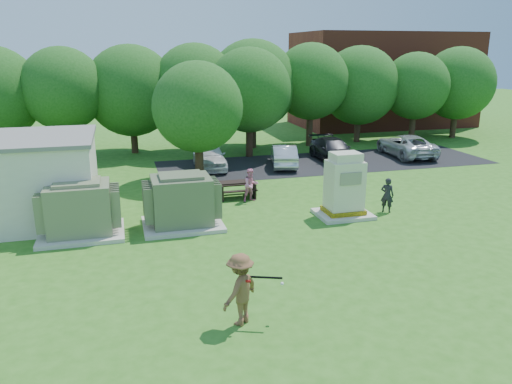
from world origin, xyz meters
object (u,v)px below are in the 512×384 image
object	(u,v)px
person_at_picnic	(251,185)
batter	(240,289)
generator_cabinet	(344,189)
person_by_generator	(387,195)
picnic_table	(236,187)
car_white	(209,156)
car_dark	(333,150)
transformer_left	(80,210)
transformer_right	(182,202)
car_silver_b	(406,145)
car_silver_a	(284,156)

from	to	relation	value
person_at_picnic	batter	bearing A→B (deg)	-119.94
generator_cabinet	person_by_generator	size ratio (longest dim) A/B	1.79
batter	person_by_generator	bearing A→B (deg)	-178.89
picnic_table	person_by_generator	bearing A→B (deg)	-34.45
car_white	car_dark	world-z (taller)	car_white
transformer_left	person_by_generator	size ratio (longest dim) A/B	2.03
picnic_table	person_by_generator	distance (m)	6.76
person_by_generator	transformer_right	bearing A→B (deg)	36.64
car_white	car_silver_b	distance (m)	12.70
transformer_right	batter	distance (m)	7.50
transformer_left	picnic_table	size ratio (longest dim) A/B	1.72
car_white	car_dark	distance (m)	7.64
generator_cabinet	picnic_table	bearing A→B (deg)	133.54
car_silver_b	car_white	bearing A→B (deg)	4.33
car_white	generator_cabinet	bearing A→B (deg)	-64.93
person_by_generator	car_silver_b	distance (m)	12.16
picnic_table	person_at_picnic	world-z (taller)	person_at_picnic
picnic_table	person_at_picnic	distance (m)	0.99
picnic_table	car_white	world-z (taller)	car_white
generator_cabinet	car_silver_b	size ratio (longest dim) A/B	0.53
person_by_generator	car_white	xyz separation A→B (m)	(-5.71, 9.90, -0.01)
car_white	transformer_left	bearing A→B (deg)	-120.24
generator_cabinet	person_at_picnic	bearing A→B (deg)	136.20
transformer_left	car_silver_a	size ratio (longest dim) A/B	0.77
transformer_left	car_silver_b	xyz separation A→B (m)	(19.16, 9.43, -0.28)
person_at_picnic	picnic_table	bearing A→B (deg)	107.71
picnic_table	car_white	bearing A→B (deg)	91.33
car_silver_a	batter	bearing A→B (deg)	82.28
person_by_generator	car_white	world-z (taller)	person_by_generator
generator_cabinet	car_silver_a	size ratio (longest dim) A/B	0.68
person_by_generator	person_at_picnic	world-z (taller)	person_at_picnic
car_silver_a	car_silver_b	xyz separation A→B (m)	(8.44, 0.73, 0.05)
generator_cabinet	transformer_left	bearing A→B (deg)	177.22
person_at_picnic	car_dark	bearing A→B (deg)	30.75
generator_cabinet	car_dark	distance (m)	10.60
transformer_right	picnic_table	world-z (taller)	transformer_right
car_silver_b	picnic_table	bearing A→B (deg)	30.11
generator_cabinet	batter	size ratio (longest dim) A/B	1.43
person_at_picnic	car_silver_b	xyz separation A→B (m)	(12.07, 6.94, -0.06)
generator_cabinet	person_by_generator	bearing A→B (deg)	-0.64
car_silver_a	car_white	bearing A→B (deg)	5.30
picnic_table	batter	world-z (taller)	batter
generator_cabinet	car_silver_b	world-z (taller)	generator_cabinet
generator_cabinet	person_at_picnic	world-z (taller)	generator_cabinet
car_silver_a	car_dark	bearing A→B (deg)	-154.87
transformer_right	car_dark	world-z (taller)	transformer_right
transformer_right	person_by_generator	distance (m)	8.49
picnic_table	transformer_left	bearing A→B (deg)	-153.39
transformer_right	generator_cabinet	world-z (taller)	generator_cabinet
person_at_picnic	car_silver_a	xyz separation A→B (m)	(3.63, 6.22, -0.11)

